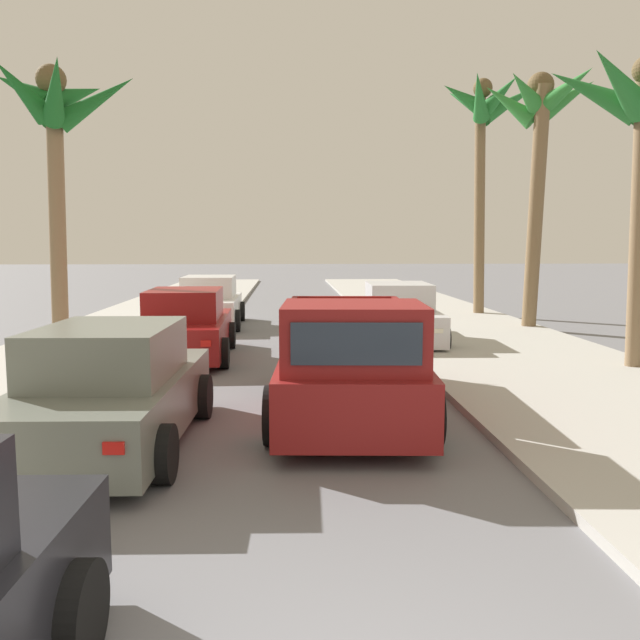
{
  "coord_description": "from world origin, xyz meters",
  "views": [
    {
      "loc": [
        -0.34,
        -2.55,
        2.52
      ],
      "look_at": [
        0.22,
        8.75,
        1.2
      ],
      "focal_mm": 36.64,
      "sensor_mm": 36.0,
      "label": 1
    }
  ],
  "objects_px": {
    "car_left_mid": "(209,303)",
    "car_left_far": "(186,326)",
    "palm_tree_right_fore": "(484,123)",
    "palm_tree_left_mid": "(540,128)",
    "car_left_near": "(398,316)",
    "palm_tree_left_fore": "(56,120)",
    "pickup_truck": "(349,364)",
    "car_right_mid": "(112,391)"
  },
  "relations": [
    {
      "from": "car_left_mid",
      "to": "car_left_far",
      "type": "height_order",
      "value": "same"
    },
    {
      "from": "car_left_far",
      "to": "palm_tree_right_fore",
      "type": "bearing_deg",
      "value": 42.76
    },
    {
      "from": "car_left_far",
      "to": "palm_tree_left_mid",
      "type": "bearing_deg",
      "value": 23.98
    },
    {
      "from": "car_left_near",
      "to": "car_left_mid",
      "type": "distance_m",
      "value": 6.46
    },
    {
      "from": "car_left_near",
      "to": "palm_tree_left_fore",
      "type": "height_order",
      "value": "palm_tree_left_fore"
    },
    {
      "from": "pickup_truck",
      "to": "car_left_mid",
      "type": "distance_m",
      "value": 11.33
    },
    {
      "from": "car_left_near",
      "to": "palm_tree_left_fore",
      "type": "distance_m",
      "value": 9.7
    },
    {
      "from": "pickup_truck",
      "to": "car_left_mid",
      "type": "bearing_deg",
      "value": 106.9
    },
    {
      "from": "palm_tree_left_mid",
      "to": "pickup_truck",
      "type": "bearing_deg",
      "value": -123.96
    },
    {
      "from": "pickup_truck",
      "to": "car_right_mid",
      "type": "relative_size",
      "value": 1.23
    },
    {
      "from": "car_left_far",
      "to": "car_right_mid",
      "type": "bearing_deg",
      "value": -89.43
    },
    {
      "from": "palm_tree_left_mid",
      "to": "car_left_far",
      "type": "bearing_deg",
      "value": -156.02
    },
    {
      "from": "palm_tree_right_fore",
      "to": "car_right_mid",
      "type": "bearing_deg",
      "value": -121.39
    },
    {
      "from": "car_left_far",
      "to": "palm_tree_left_mid",
      "type": "relative_size",
      "value": 0.59
    },
    {
      "from": "car_left_near",
      "to": "palm_tree_left_mid",
      "type": "height_order",
      "value": "palm_tree_left_mid"
    },
    {
      "from": "car_left_mid",
      "to": "palm_tree_left_mid",
      "type": "xyz_separation_m",
      "value": [
        9.54,
        -1.57,
        5.06
      ]
    },
    {
      "from": "palm_tree_left_fore",
      "to": "palm_tree_left_mid",
      "type": "xyz_separation_m",
      "value": [
        12.75,
        1.89,
        0.26
      ]
    },
    {
      "from": "pickup_truck",
      "to": "palm_tree_left_mid",
      "type": "distance_m",
      "value": 12.24
    },
    {
      "from": "palm_tree_left_fore",
      "to": "palm_tree_right_fore",
      "type": "xyz_separation_m",
      "value": [
        12.4,
        6.06,
        1.14
      ]
    },
    {
      "from": "car_left_near",
      "to": "car_left_mid",
      "type": "bearing_deg",
      "value": 143.73
    },
    {
      "from": "car_left_mid",
      "to": "palm_tree_right_fore",
      "type": "relative_size",
      "value": 0.52
    },
    {
      "from": "pickup_truck",
      "to": "car_right_mid",
      "type": "height_order",
      "value": "pickup_truck"
    },
    {
      "from": "palm_tree_left_fore",
      "to": "palm_tree_right_fore",
      "type": "relative_size",
      "value": 0.84
    },
    {
      "from": "car_right_mid",
      "to": "palm_tree_left_mid",
      "type": "bearing_deg",
      "value": 48.46
    },
    {
      "from": "palm_tree_left_mid",
      "to": "palm_tree_left_fore",
      "type": "bearing_deg",
      "value": -171.57
    },
    {
      "from": "car_left_mid",
      "to": "palm_tree_left_mid",
      "type": "bearing_deg",
      "value": -9.36
    },
    {
      "from": "car_left_mid",
      "to": "palm_tree_right_fore",
      "type": "height_order",
      "value": "palm_tree_right_fore"
    },
    {
      "from": "pickup_truck",
      "to": "car_right_mid",
      "type": "bearing_deg",
      "value": -157.98
    },
    {
      "from": "pickup_truck",
      "to": "car_left_far",
      "type": "relative_size",
      "value": 1.24
    },
    {
      "from": "car_left_near",
      "to": "car_left_far",
      "type": "distance_m",
      "value": 5.41
    },
    {
      "from": "car_right_mid",
      "to": "palm_tree_left_mid",
      "type": "xyz_separation_m",
      "value": [
        9.32,
        10.51,
        5.06
      ]
    },
    {
      "from": "palm_tree_left_fore",
      "to": "car_left_mid",
      "type": "bearing_deg",
      "value": 47.14
    },
    {
      "from": "pickup_truck",
      "to": "car_left_far",
      "type": "distance_m",
      "value": 5.99
    },
    {
      "from": "car_left_mid",
      "to": "palm_tree_left_fore",
      "type": "bearing_deg",
      "value": -132.86
    },
    {
      "from": "car_left_near",
      "to": "car_right_mid",
      "type": "relative_size",
      "value": 1.0
    },
    {
      "from": "car_right_mid",
      "to": "car_left_far",
      "type": "relative_size",
      "value": 1.0
    },
    {
      "from": "car_left_far",
      "to": "car_left_mid",
      "type": "bearing_deg",
      "value": 91.59
    },
    {
      "from": "car_left_mid",
      "to": "car_left_far",
      "type": "bearing_deg",
      "value": -88.41
    },
    {
      "from": "palm_tree_left_fore",
      "to": "car_left_far",
      "type": "bearing_deg",
      "value": -34.09
    },
    {
      "from": "palm_tree_right_fore",
      "to": "car_left_mid",
      "type": "bearing_deg",
      "value": -164.18
    },
    {
      "from": "pickup_truck",
      "to": "palm_tree_right_fore",
      "type": "relative_size",
      "value": 0.65
    },
    {
      "from": "palm_tree_left_fore",
      "to": "palm_tree_left_mid",
      "type": "relative_size",
      "value": 0.94
    }
  ]
}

